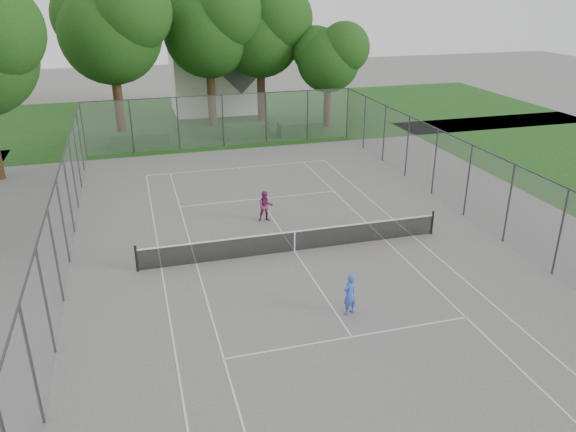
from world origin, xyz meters
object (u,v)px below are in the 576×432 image
object	(u,v)px
girl_player	(350,294)
woman_player	(265,206)
tennis_net	(295,240)
house	(214,68)

from	to	relation	value
girl_player	woman_player	bearing A→B (deg)	-109.30
tennis_net	woman_player	world-z (taller)	woman_player
tennis_net	girl_player	bearing A→B (deg)	-85.38
house	girl_player	world-z (taller)	house
tennis_net	girl_player	world-z (taller)	girl_player
tennis_net	house	xyz separation A→B (m)	(1.32, 28.62, 3.10)
tennis_net	woman_player	bearing A→B (deg)	96.27
house	girl_player	bearing A→B (deg)	-91.55
girl_player	woman_player	size ratio (longest dim) A/B	1.03
girl_player	woman_player	xyz separation A→B (m)	(-0.80, 8.58, -0.02)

